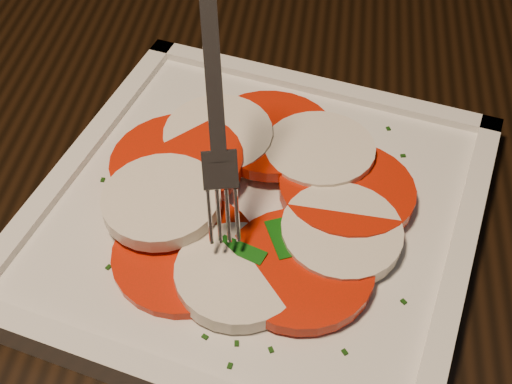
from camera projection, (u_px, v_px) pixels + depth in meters
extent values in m
cube|color=black|center=(312.00, 332.00, 0.44)|extent=(1.23, 0.85, 0.04)
cube|color=black|center=(385.00, 23.00, 1.15)|extent=(0.43, 0.43, 0.04)
cylinder|color=black|center=(267.00, 201.00, 1.22)|extent=(0.04, 0.04, 0.41)
cylinder|color=black|center=(479.00, 211.00, 1.20)|extent=(0.04, 0.04, 0.41)
cylinder|color=black|center=(276.00, 72.00, 1.46)|extent=(0.04, 0.04, 0.41)
cylinder|color=black|center=(452.00, 78.00, 1.45)|extent=(0.04, 0.04, 0.41)
cube|color=white|center=(256.00, 215.00, 0.46)|extent=(0.34, 0.34, 0.01)
cylinder|color=red|center=(185.00, 254.00, 0.43)|extent=(0.09, 0.09, 0.02)
cylinder|color=white|center=(238.00, 275.00, 0.42)|extent=(0.08, 0.07, 0.01)
cylinder|color=red|center=(300.00, 268.00, 0.42)|extent=(0.09, 0.09, 0.01)
cylinder|color=white|center=(342.00, 233.00, 0.43)|extent=(0.08, 0.07, 0.02)
cylinder|color=red|center=(347.00, 189.00, 0.46)|extent=(0.09, 0.09, 0.02)
cylinder|color=white|center=(319.00, 151.00, 0.48)|extent=(0.07, 0.07, 0.01)
cylinder|color=red|center=(271.00, 134.00, 0.49)|extent=(0.09, 0.09, 0.01)
cylinder|color=white|center=(218.00, 136.00, 0.49)|extent=(0.07, 0.08, 0.01)
cylinder|color=red|center=(177.00, 162.00, 0.47)|extent=(0.09, 0.09, 0.01)
cylinder|color=white|center=(162.00, 201.00, 0.44)|extent=(0.07, 0.07, 0.01)
cube|color=#0F500D|center=(223.00, 141.00, 0.49)|extent=(0.04, 0.02, 0.00)
cube|color=#0F500D|center=(242.00, 250.00, 0.42)|extent=(0.03, 0.02, 0.00)
cube|color=#0F500D|center=(188.00, 147.00, 0.48)|extent=(0.04, 0.02, 0.00)
cube|color=#0F500D|center=(330.00, 220.00, 0.44)|extent=(0.03, 0.03, 0.00)
cube|color=#0F500D|center=(225.00, 162.00, 0.47)|extent=(0.02, 0.04, 0.01)
cube|color=#0F500D|center=(252.00, 120.00, 0.50)|extent=(0.02, 0.03, 0.00)
cube|color=#0F500D|center=(318.00, 191.00, 0.45)|extent=(0.04, 0.03, 0.01)
cube|color=#0F500D|center=(282.00, 238.00, 0.43)|extent=(0.02, 0.03, 0.00)
cube|color=#11370A|center=(237.00, 343.00, 0.39)|extent=(0.00, 0.00, 0.00)
cube|color=#11370A|center=(205.00, 337.00, 0.39)|extent=(0.00, 0.00, 0.00)
cube|color=#11370A|center=(404.00, 302.00, 0.41)|extent=(0.00, 0.00, 0.00)
cube|color=#11370A|center=(229.00, 118.00, 0.52)|extent=(0.00, 0.00, 0.00)
cube|color=#11370A|center=(271.00, 350.00, 0.39)|extent=(0.00, 0.00, 0.00)
cube|color=#11370A|center=(401.00, 176.00, 0.48)|extent=(0.00, 0.00, 0.00)
cube|color=#11370A|center=(388.00, 129.00, 0.51)|extent=(0.00, 0.00, 0.00)
cube|color=#11370A|center=(123.00, 170.00, 0.48)|extent=(0.00, 0.00, 0.00)
cube|color=#11370A|center=(230.00, 366.00, 0.38)|extent=(0.00, 0.00, 0.00)
cube|color=#11370A|center=(371.00, 273.00, 0.42)|extent=(0.00, 0.00, 0.00)
cube|color=#11370A|center=(382.00, 157.00, 0.49)|extent=(0.00, 0.00, 0.00)
cube|color=#11370A|center=(109.00, 267.00, 0.43)|extent=(0.00, 0.00, 0.00)
cube|color=#11370A|center=(313.00, 321.00, 0.40)|extent=(0.00, 0.00, 0.00)
cube|color=#11370A|center=(173.00, 118.00, 0.52)|extent=(0.00, 0.00, 0.00)
cube|color=#11370A|center=(403.00, 156.00, 0.49)|extent=(0.00, 0.00, 0.00)
cube|color=#11370A|center=(298.00, 109.00, 0.53)|extent=(0.00, 0.00, 0.00)
cube|color=#11370A|center=(345.00, 352.00, 0.39)|extent=(0.00, 0.00, 0.00)
cube|color=#11370A|center=(103.00, 180.00, 0.48)|extent=(0.00, 0.00, 0.00)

